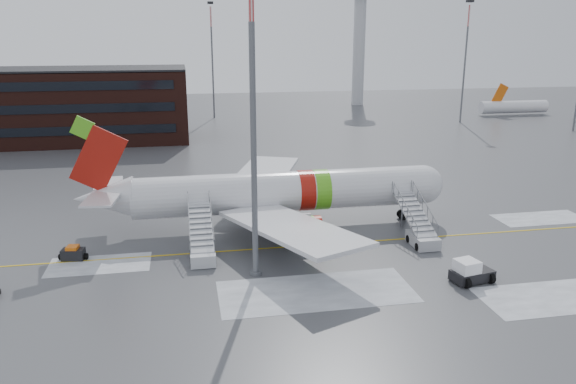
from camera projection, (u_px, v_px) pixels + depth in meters
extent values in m
plane|color=#494C4F|center=(355.00, 238.00, 50.88)|extent=(260.00, 260.00, 0.00)
cylinder|color=silver|center=(284.00, 191.00, 53.04)|extent=(28.00, 3.80, 3.80)
sphere|color=silver|center=(423.00, 184.00, 55.53)|extent=(3.80, 3.80, 3.80)
cube|color=black|center=(433.00, 179.00, 55.58)|extent=(1.09, 1.60, 0.97)
cone|color=silver|center=(104.00, 198.00, 50.06)|extent=(5.20, 3.72, 3.72)
cube|color=#9E150C|center=(99.00, 159.00, 49.07)|extent=(5.27, 0.30, 6.09)
cube|color=#58B91D|center=(82.00, 128.00, 48.11)|extent=(2.16, 0.26, 2.16)
cube|color=silver|center=(109.00, 183.00, 52.38)|extent=(3.07, 4.85, 0.18)
cube|color=silver|center=(101.00, 199.00, 47.46)|extent=(3.07, 4.85, 0.18)
cube|color=silver|center=(261.00, 176.00, 61.07)|extent=(10.72, 15.97, 1.13)
cube|color=silver|center=(291.00, 228.00, 44.99)|extent=(10.72, 15.97, 1.13)
cylinder|color=silver|center=(280.00, 196.00, 58.58)|extent=(3.40, 2.10, 2.10)
cylinder|color=silver|center=(300.00, 229.00, 48.75)|extent=(3.40, 2.10, 2.10)
cylinder|color=#595B60|center=(402.00, 210.00, 55.89)|extent=(0.20, 0.20, 1.80)
cylinder|color=black|center=(402.00, 215.00, 56.01)|extent=(0.90, 0.56, 0.90)
cylinder|color=black|center=(275.00, 215.00, 56.06)|extent=(0.90, 0.56, 0.90)
cylinder|color=black|center=(283.00, 231.00, 51.52)|extent=(0.90, 0.56, 0.90)
cube|color=#ACAEB4|center=(423.00, 240.00, 48.90)|extent=(2.00, 3.20, 1.00)
cube|color=#ACAEB4|center=(415.00, 214.00, 50.43)|extent=(1.90, 5.87, 2.52)
cube|color=#ACAEB4|center=(402.00, 192.00, 53.23)|extent=(1.90, 1.40, 0.15)
cylinder|color=#595B60|center=(402.00, 210.00, 53.31)|extent=(0.16, 0.16, 3.40)
cylinder|color=black|center=(418.00, 247.00, 47.85)|extent=(0.25, 0.70, 0.70)
cylinder|color=black|center=(428.00, 237.00, 50.06)|extent=(0.25, 0.70, 0.70)
cube|color=silver|center=(203.00, 255.00, 45.51)|extent=(2.00, 3.20, 1.00)
cube|color=silver|center=(201.00, 227.00, 47.04)|extent=(1.90, 5.87, 2.52)
cube|color=silver|center=(199.00, 203.00, 49.84)|extent=(1.90, 1.40, 0.15)
cylinder|color=#595B60|center=(200.00, 222.00, 49.93)|extent=(0.16, 0.16, 3.40)
cylinder|color=black|center=(192.00, 263.00, 44.46)|extent=(0.25, 0.70, 0.70)
cylinder|color=black|center=(213.00, 252.00, 46.67)|extent=(0.25, 0.70, 0.70)
cube|color=black|center=(472.00, 275.00, 41.92)|extent=(3.36, 2.24, 0.77)
cube|color=white|center=(467.00, 267.00, 41.51)|extent=(1.83, 1.83, 0.99)
cube|color=black|center=(467.00, 262.00, 41.41)|extent=(1.59, 1.67, 0.17)
cylinder|color=black|center=(467.00, 283.00, 40.86)|extent=(0.48, 0.82, 0.77)
cylinder|color=black|center=(491.00, 278.00, 41.67)|extent=(0.48, 0.82, 0.77)
cylinder|color=black|center=(453.00, 275.00, 42.24)|extent=(0.48, 0.82, 0.77)
cylinder|color=black|center=(477.00, 270.00, 43.04)|extent=(0.48, 0.82, 0.77)
cube|color=black|center=(73.00, 254.00, 45.95)|extent=(1.90, 1.30, 0.88)
cube|color=orange|center=(72.00, 248.00, 45.80)|extent=(1.01, 1.09, 0.35)
cylinder|color=black|center=(64.00, 257.00, 45.88)|extent=(0.95, 0.65, 0.53)
cylinder|color=black|center=(82.00, 256.00, 46.14)|extent=(0.95, 0.65, 0.53)
cylinder|color=#595B60|center=(254.00, 156.00, 40.67)|extent=(0.44, 0.44, 18.68)
cylinder|color=#595B60|center=(256.00, 273.00, 43.18)|extent=(0.90, 0.90, 0.30)
cylinder|color=#B2B5BA|center=(359.00, 49.00, 142.20)|extent=(3.00, 3.00, 28.00)
cylinder|color=#595B60|center=(464.00, 75.00, 114.33)|extent=(0.36, 0.36, 19.20)
cylinder|color=#CC7272|center=(469.00, 16.00, 111.19)|extent=(0.32, 0.32, 4.32)
cube|color=black|center=(470.00, 1.00, 110.40)|extent=(1.20, 1.20, 0.50)
cylinder|color=#595B60|center=(213.00, 73.00, 120.58)|extent=(0.36, 0.36, 19.20)
cylinder|color=#CC7272|center=(211.00, 17.00, 117.43)|extent=(0.32, 0.32, 4.32)
cube|color=black|center=(210.00, 3.00, 116.64)|extent=(1.20, 1.20, 0.50)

